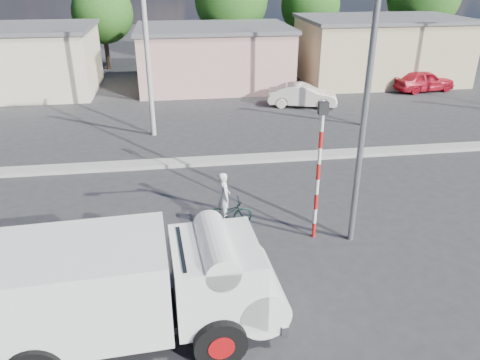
{
  "coord_description": "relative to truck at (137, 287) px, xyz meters",
  "views": [
    {
      "loc": [
        -0.91,
        -10.67,
        7.85
      ],
      "look_at": [
        1.11,
        3.27,
        1.3
      ],
      "focal_mm": 35.0,
      "sensor_mm": 36.0,
      "label": 1
    }
  ],
  "objects": [
    {
      "name": "cyclist",
      "position": [
        2.44,
        4.72,
        -0.64
      ],
      "size": [
        0.44,
        0.62,
        1.62
      ],
      "primitive_type": "imported",
      "rotation": [
        0.0,
        0.0,
        1.66
      ],
      "color": "white",
      "rests_on": "ground"
    },
    {
      "name": "car_cream",
      "position": [
        8.67,
        18.16,
        -0.78
      ],
      "size": [
        4.31,
        2.45,
        1.34
      ],
      "primitive_type": "imported",
      "rotation": [
        0.0,
        0.0,
        1.3
      ],
      "color": "beige",
      "rests_on": "ground"
    },
    {
      "name": "utility_poles",
      "position": [
        5.19,
        14.19,
        2.62
      ],
      "size": [
        35.4,
        0.24,
        8.0
      ],
      "color": "#99968E",
      "rests_on": "ground"
    },
    {
      "name": "tree_row",
      "position": [
        5.7,
        30.64,
        3.55
      ],
      "size": [
        43.62,
        7.43,
        8.42
      ],
      "color": "#38281E",
      "rests_on": "ground"
    },
    {
      "name": "ground_plane",
      "position": [
        1.94,
        2.19,
        -1.45
      ],
      "size": [
        120.0,
        120.0,
        0.0
      ],
      "primitive_type": "plane",
      "color": "#2C2C2E",
      "rests_on": "ground"
    },
    {
      "name": "median",
      "position": [
        1.94,
        10.19,
        -1.37
      ],
      "size": [
        40.0,
        0.8,
        0.16
      ],
      "primitive_type": "cube",
      "color": "#99968E",
      "rests_on": "ground"
    },
    {
      "name": "bicycle",
      "position": [
        2.44,
        4.72,
        -0.97
      ],
      "size": [
        1.87,
        0.79,
        0.96
      ],
      "primitive_type": "imported",
      "rotation": [
        0.0,
        0.0,
        1.66
      ],
      "color": "black",
      "rests_on": "ground"
    },
    {
      "name": "traffic_pole",
      "position": [
        5.14,
        3.69,
        1.15
      ],
      "size": [
        0.28,
        0.18,
        4.36
      ],
      "color": "red",
      "rests_on": "ground"
    },
    {
      "name": "car_red",
      "position": [
        17.7,
        20.6,
        -0.74
      ],
      "size": [
        4.34,
        2.28,
        1.41
      ],
      "primitive_type": "imported",
      "rotation": [
        0.0,
        0.0,
        1.73
      ],
      "color": "#B51425",
      "rests_on": "ground"
    },
    {
      "name": "building_row",
      "position": [
        3.04,
        24.19,
        0.69
      ],
      "size": [
        37.8,
        7.3,
        4.44
      ],
      "color": "beige",
      "rests_on": "ground"
    },
    {
      "name": "truck",
      "position": [
        0.0,
        0.0,
        0.0
      ],
      "size": [
        6.46,
        2.85,
        2.61
      ],
      "rotation": [
        0.0,
        0.0,
        0.06
      ],
      "color": "black",
      "rests_on": "ground"
    },
    {
      "name": "streetlight",
      "position": [
        6.08,
        3.39,
        3.51
      ],
      "size": [
        2.34,
        0.22,
        9.0
      ],
      "color": "slate",
      "rests_on": "ground"
    }
  ]
}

